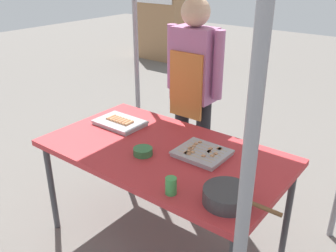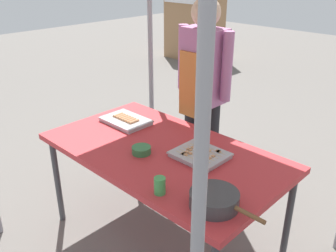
# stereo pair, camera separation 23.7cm
# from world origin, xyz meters

# --- Properties ---
(ground_plane) EXTENTS (18.00, 18.00, 0.00)m
(ground_plane) POSITION_xyz_m (0.00, 0.00, 0.00)
(ground_plane) COLOR #66605B
(stall_table) EXTENTS (1.60, 0.90, 0.75)m
(stall_table) POSITION_xyz_m (0.00, 0.00, 0.70)
(stall_table) COLOR #C63338
(stall_table) RESTS_ON ground
(tray_grilled_sausages) EXTENTS (0.36, 0.25, 0.05)m
(tray_grilled_sausages) POSITION_xyz_m (-0.50, 0.11, 0.77)
(tray_grilled_sausages) COLOR #ADADB2
(tray_grilled_sausages) RESTS_ON stall_table
(tray_meat_skewers) EXTENTS (0.32, 0.28, 0.04)m
(tray_meat_skewers) POSITION_xyz_m (0.24, 0.09, 0.77)
(tray_meat_skewers) COLOR #ADADB2
(tray_meat_skewers) RESTS_ON stall_table
(cooking_wok) EXTENTS (0.41, 0.25, 0.08)m
(cooking_wok) POSITION_xyz_m (0.62, -0.25, 0.79)
(cooking_wok) COLOR #38383A
(cooking_wok) RESTS_ON stall_table
(condiment_bowl) EXTENTS (0.12, 0.12, 0.05)m
(condiment_bowl) POSITION_xyz_m (-0.06, -0.13, 0.77)
(condiment_bowl) COLOR #33723F
(condiment_bowl) RESTS_ON stall_table
(drink_cup_near_edge) EXTENTS (0.06, 0.06, 0.10)m
(drink_cup_near_edge) POSITION_xyz_m (0.34, -0.36, 0.80)
(drink_cup_near_edge) COLOR #3F994C
(drink_cup_near_edge) RESTS_ON stall_table
(vendor_woman) EXTENTS (0.52, 0.23, 1.64)m
(vendor_woman) POSITION_xyz_m (-0.26, 0.72, 0.97)
(vendor_woman) COLOR black
(vendor_woman) RESTS_ON ground
(neighbor_stall_right) EXTENTS (1.04, 0.75, 1.63)m
(neighbor_stall_right) POSITION_xyz_m (-3.45, 4.38, 0.82)
(neighbor_stall_right) COLOR #9E724C
(neighbor_stall_right) RESTS_ON ground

